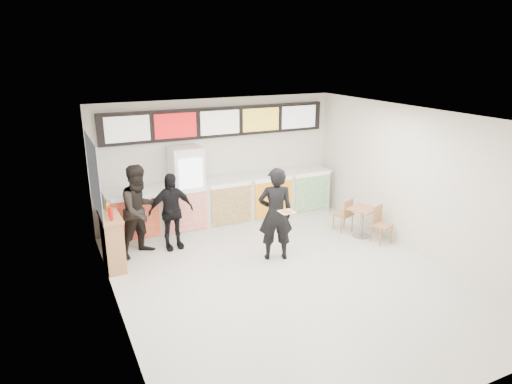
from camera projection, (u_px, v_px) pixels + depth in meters
floor at (288, 280)px, 8.45m from camera, size 7.00×7.00×0.00m
ceiling at (292, 118)px, 7.55m from camera, size 7.00×7.00×0.00m
wall_back at (219, 161)px, 11.02m from camera, size 6.00×0.00×6.00m
wall_left at (114, 231)px, 6.77m from camera, size 0.00×7.00×7.00m
wall_right at (419, 183)px, 9.23m from camera, size 0.00×7.00×7.00m
service_counter at (226, 202)px, 10.95m from camera, size 5.56×0.77×1.14m
menu_board at (219, 122)px, 10.66m from camera, size 5.50×0.14×0.70m
drinks_fridge at (187, 190)px, 10.45m from camera, size 0.70×0.67×2.00m
mirror_panel at (93, 175)px, 8.82m from camera, size 0.01×2.00×1.50m
customer_main at (276, 214)px, 9.05m from camera, size 0.80×0.65×1.91m
customer_left at (140, 210)px, 9.25m from camera, size 1.15×1.05×1.91m
customer_mid at (171, 211)px, 9.56m from camera, size 0.99×0.46×1.66m
pizza_slice at (287, 211)px, 8.60m from camera, size 0.36×0.36×0.02m
cafe_table at (362, 217)px, 10.27m from camera, size 0.84×1.43×0.81m
condiment_ledge at (112, 241)px, 8.81m from camera, size 0.38×0.94×1.25m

